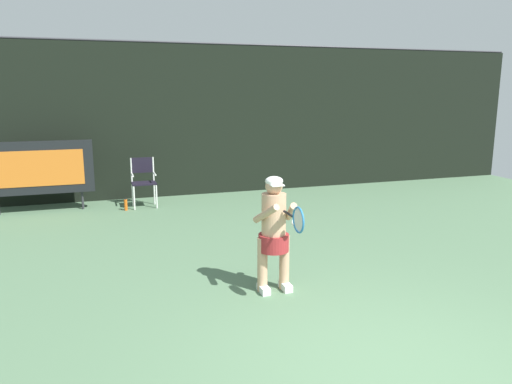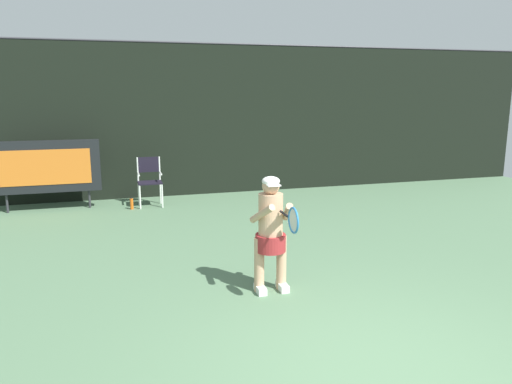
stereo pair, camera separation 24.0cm
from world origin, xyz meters
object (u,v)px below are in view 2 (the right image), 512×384
at_px(tennis_racket, 293,220).
at_px(tennis_player, 271,229).
at_px(scoreboard, 46,167).
at_px(water_bottle, 132,204).
at_px(umpire_chair, 150,178).

bearing_deg(tennis_racket, tennis_player, 91.23).
xyz_separation_m(scoreboard, water_bottle, (1.71, -0.41, -0.82)).
distance_m(scoreboard, tennis_player, 6.36).
distance_m(umpire_chair, water_bottle, 0.70).
height_order(umpire_chair, tennis_player, tennis_player).
xyz_separation_m(umpire_chair, water_bottle, (-0.42, -0.26, -0.50)).
bearing_deg(umpire_chair, tennis_player, -78.28).
distance_m(umpire_chair, tennis_player, 5.43).
xyz_separation_m(tennis_player, tennis_racket, (0.07, -0.58, 0.26)).
xyz_separation_m(water_bottle, tennis_player, (1.52, -5.06, 0.70)).
relative_size(umpire_chair, water_bottle, 4.08).
bearing_deg(tennis_racket, water_bottle, 99.89).
relative_size(scoreboard, water_bottle, 8.30).
bearing_deg(tennis_player, umpire_chair, 101.72).
bearing_deg(tennis_racket, scoreboard, 112.70).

